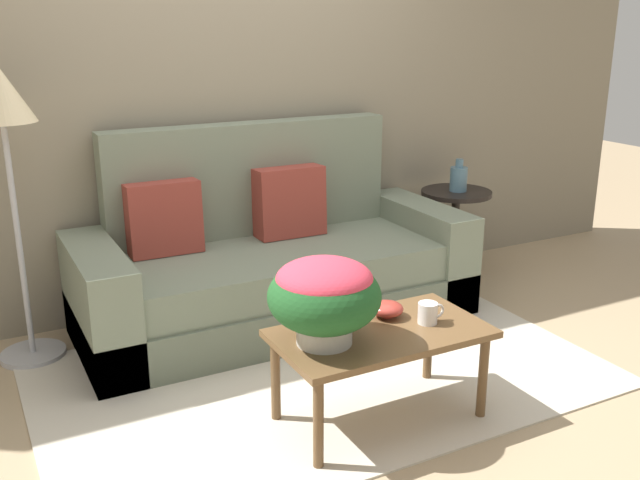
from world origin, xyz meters
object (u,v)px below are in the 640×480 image
snack_bowl (387,309)px  potted_plant (324,294)px  floor_lamp (4,127)px  table_vase (459,178)px  coffee_table (381,341)px  couch (271,266)px  coffee_mug (428,313)px  side_table (455,218)px

snack_bowl → potted_plant: bearing=-164.4°
floor_lamp → table_vase: (2.72, -0.06, -0.52)m
coffee_table → couch: bearing=88.5°
coffee_table → coffee_mug: coffee_mug is taller
couch → table_vase: bearing=2.7°
couch → snack_bowl: (0.07, -1.13, 0.14)m
couch → snack_bowl: bearing=-86.5°
coffee_table → table_vase: table_vase is taller
couch → coffee_table: (-0.03, -1.24, 0.05)m
floor_lamp → potted_plant: size_ratio=3.25×
snack_bowl → couch: bearing=93.5°
side_table → coffee_mug: size_ratio=4.65×
couch → potted_plant: couch is taller
potted_plant → floor_lamp: bearing=126.8°
snack_bowl → table_vase: 1.80m
potted_plant → coffee_mug: size_ratio=3.55×
coffee_table → potted_plant: size_ratio=1.98×
coffee_table → table_vase: bearing=42.5°
table_vase → coffee_table: bearing=-137.5°
potted_plant → couch: bearing=76.1°
potted_plant → table_vase: 2.15m
floor_lamp → potted_plant: bearing=-53.2°
potted_plant → table_vase: bearing=37.4°
potted_plant → snack_bowl: bearing=15.6°
side_table → snack_bowl: side_table is taller
coffee_mug → table_vase: 1.81m
couch → floor_lamp: (-1.32, 0.12, 0.88)m
snack_bowl → side_table: bearing=42.4°
coffee_mug → coffee_table: bearing=172.9°
floor_lamp → potted_plant: 1.79m
coffee_mug → table_vase: (1.20, 1.34, 0.22)m
coffee_table → floor_lamp: bearing=133.4°
side_table → potted_plant: potted_plant is taller
floor_lamp → snack_bowl: bearing=-42.0°
potted_plant → snack_bowl: size_ratio=3.17×
coffee_table → side_table: 1.94m
coffee_table → floor_lamp: floor_lamp is taller
couch → floor_lamp: bearing=174.7°
coffee_table → floor_lamp: size_ratio=0.61×
floor_lamp → table_vase: size_ratio=7.06×
floor_lamp → table_vase: floor_lamp is taller
coffee_mug → side_table: bearing=48.3°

